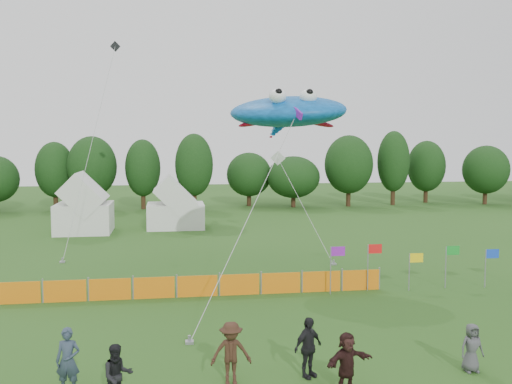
{
  "coord_description": "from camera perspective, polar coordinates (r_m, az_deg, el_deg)",
  "views": [
    {
      "loc": [
        -3.48,
        -17.15,
        7.27
      ],
      "look_at": [
        0.0,
        6.0,
        5.2
      ],
      "focal_mm": 40.0,
      "sensor_mm": 36.0,
      "label": 1
    }
  ],
  "objects": [
    {
      "name": "ground",
      "position": [
        18.95,
        2.83,
        -17.52
      ],
      "size": [
        160.0,
        160.0,
        0.0
      ],
      "primitive_type": "plane",
      "color": "#234C16",
      "rests_on": "ground"
    },
    {
      "name": "spectator_a",
      "position": [
        17.99,
        -18.29,
        -15.73
      ],
      "size": [
        0.77,
        0.56,
        1.93
      ],
      "primitive_type": "imported",
      "rotation": [
        0.0,
        0.0,
        -0.15
      ],
      "color": "#2C394A",
      "rests_on": "ground"
    },
    {
      "name": "treeline",
      "position": [
        62.36,
        -3.86,
        2.21
      ],
      "size": [
        104.57,
        8.78,
        8.36
      ],
      "color": "#382314",
      "rests_on": "ground"
    },
    {
      "name": "tent_right",
      "position": [
        48.49,
        -8.04,
        -1.57
      ],
      "size": [
        4.8,
        3.84,
        3.39
      ],
      "color": "silver",
      "rests_on": "ground"
    },
    {
      "name": "spectator_e",
      "position": [
        19.89,
        20.77,
        -14.35
      ],
      "size": [
        0.77,
        0.51,
        1.55
      ],
      "primitive_type": "imported",
      "rotation": [
        0.0,
        0.0,
        0.02
      ],
      "color": "#434348",
      "rests_on": "ground"
    },
    {
      "name": "stingray_kite",
      "position": [
        31.34,
        3.06,
        7.95
      ],
      "size": [
        9.8,
        18.74,
        10.04
      ],
      "color": "blue",
      "rests_on": "ground"
    },
    {
      "name": "spectator_b",
      "position": [
        16.79,
        -13.69,
        -17.45
      ],
      "size": [
        1.01,
        0.88,
        1.77
      ],
      "primitive_type": "imported",
      "rotation": [
        0.0,
        0.0,
        0.28
      ],
      "color": "black",
      "rests_on": "ground"
    },
    {
      "name": "barrier_fence",
      "position": [
        27.27,
        -5.9,
        -9.35
      ],
      "size": [
        17.9,
        0.06,
        1.0
      ],
      "color": "orange",
      "rests_on": "ground"
    },
    {
      "name": "small_kite_white",
      "position": [
        38.58,
        3.79,
        0.37
      ],
      "size": [
        2.54,
        8.32,
        6.64
      ],
      "color": "silver",
      "rests_on": "ground"
    },
    {
      "name": "spectator_c",
      "position": [
        17.77,
        -2.52,
        -15.78
      ],
      "size": [
        1.23,
        0.71,
        1.91
      ],
      "primitive_type": "imported",
      "rotation": [
        0.0,
        0.0,
        -0.0
      ],
      "color": "#362015",
      "rests_on": "ground"
    },
    {
      "name": "small_kite_dark",
      "position": [
        40.85,
        -15.84,
        5.93
      ],
      "size": [
        3.06,
        9.94,
        14.84
      ],
      "color": "black",
      "rests_on": "ground"
    },
    {
      "name": "spectator_d",
      "position": [
        18.29,
        5.23,
        -15.21
      ],
      "size": [
        1.18,
        0.98,
        1.89
      ],
      "primitive_type": "imported",
      "rotation": [
        0.0,
        0.0,
        0.56
      ],
      "color": "black",
      "rests_on": "ground"
    },
    {
      "name": "flag_row",
      "position": [
        29.55,
        16.85,
        -6.61
      ],
      "size": [
        10.73,
        0.66,
        2.3
      ],
      "color": "gray",
      "rests_on": "ground"
    },
    {
      "name": "spectator_f",
      "position": [
        17.51,
        9.08,
        -16.44
      ],
      "size": [
        1.7,
        1.08,
        1.75
      ],
      "primitive_type": "imported",
      "rotation": [
        0.0,
        0.0,
        0.38
      ],
      "color": "black",
      "rests_on": "ground"
    },
    {
      "name": "tent_left",
      "position": [
        47.59,
        -16.81,
        -1.58
      ],
      "size": [
        4.37,
        4.37,
        3.86
      ],
      "color": "silver",
      "rests_on": "ground"
    }
  ]
}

